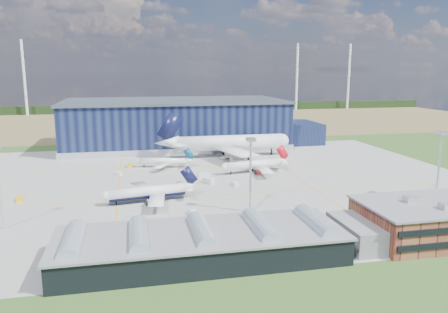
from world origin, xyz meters
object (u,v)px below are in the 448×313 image
at_px(gse_van_b, 209,181).
at_px(airstair, 191,219).
at_px(airliner_regional, 162,158).
at_px(gse_tug_c, 130,165).
at_px(gse_cart_a, 236,184).
at_px(gse_tug_b, 131,194).
at_px(gse_cart_b, 119,173).
at_px(car_b, 248,215).
at_px(airliner_red, 253,160).
at_px(gse_van_a, 203,175).
at_px(light_mast_east, 440,154).
at_px(light_mast_center, 251,163).
at_px(gse_tug_a, 20,199).
at_px(airliner_widebody, 231,135).
at_px(hangar, 180,125).
at_px(airliner_navy, 147,186).
at_px(ops_building, 448,219).

xyz_separation_m(gse_van_b, airstair, (-12.69, -42.51, 0.29)).
relative_size(airliner_regional, gse_tug_c, 7.74).
bearing_deg(gse_cart_a, gse_tug_b, -178.95).
relative_size(gse_cart_b, car_b, 0.84).
bearing_deg(airliner_red, car_b, 61.79).
relative_size(gse_van_b, car_b, 1.33).
bearing_deg(gse_van_a, light_mast_east, -138.40).
xyz_separation_m(gse_tug_b, airstair, (16.54, -31.85, 0.80)).
relative_size(light_mast_center, gse_tug_c, 6.61).
height_order(gse_tug_a, gse_tug_c, gse_tug_a).
relative_size(airliner_regional, car_b, 7.24).
height_order(airliner_regional, airstair, airliner_regional).
distance_m(airliner_regional, gse_van_b, 35.35).
xyz_separation_m(airliner_widebody, airstair, (-32.51, -91.35, -9.68)).
bearing_deg(hangar, car_b, -87.58).
bearing_deg(airliner_navy, airliner_red, -153.71).
distance_m(light_mast_center, airliner_widebody, 86.18).
bearing_deg(gse_van_b, light_mast_center, -109.96).
height_order(ops_building, gse_tug_c, ops_building).
bearing_deg(airliner_red, gse_tug_a, 4.23).
relative_size(hangar, gse_tug_c, 41.69).
relative_size(gse_tug_c, car_b, 0.94).
height_order(light_mast_center, gse_tug_c, light_mast_center).
height_order(hangar, light_mast_east, hangar).
distance_m(gse_cart_b, airstair, 67.23).
bearing_deg(gse_cart_a, airliner_widebody, 72.42).
height_order(ops_building, airliner_regional, ops_building).
bearing_deg(gse_tug_c, airstair, -77.06).
bearing_deg(airliner_widebody, airliner_navy, -122.55).
bearing_deg(airliner_regional, gse_tug_b, 86.32).
bearing_deg(gse_tug_b, car_b, -45.56).
xyz_separation_m(airliner_navy, car_b, (28.47, -21.17, -4.71)).
bearing_deg(ops_building, hangar, 108.63).
bearing_deg(light_mast_center, airliner_regional, 107.56).
height_order(light_mast_east, car_b, light_mast_east).
bearing_deg(hangar, gse_van_a, -89.81).
distance_m(light_mast_center, gse_tug_b, 46.17).
xyz_separation_m(airliner_navy, gse_tug_b, (-5.31, 8.36, -4.70)).
distance_m(light_mast_center, gse_cart_a, 34.08).
relative_size(light_mast_east, gse_van_b, 4.66).
xyz_separation_m(gse_van_a, gse_tug_c, (-28.95, 26.52, -0.29)).
bearing_deg(hangar, airstair, -95.14).
bearing_deg(light_mast_center, ops_building, -33.69).
height_order(airliner_navy, gse_tug_c, airliner_navy).
height_order(light_mast_center, airliner_red, light_mast_center).
distance_m(hangar, ops_building, 163.51).
distance_m(airliner_widebody, gse_tug_a, 103.75).
height_order(airliner_regional, gse_cart_b, airliner_regional).
bearing_deg(gse_cart_b, gse_van_b, -78.80).
bearing_deg(gse_cart_a, gse_van_b, 142.27).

